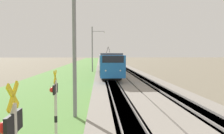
{
  "coord_description": "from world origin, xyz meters",
  "views": [
    {
      "loc": [
        -4.85,
        1.5,
        3.77
      ],
      "look_at": [
        21.1,
        0.0,
        2.14
      ],
      "focal_mm": 35.0,
      "sensor_mm": 36.0,
      "label": 1
    }
  ],
  "objects": [
    {
      "name": "ballast_main",
      "position": [
        50.0,
        0.0,
        0.15
      ],
      "size": [
        240.0,
        4.4,
        0.3
      ],
      "color": "gray",
      "rests_on": "ground"
    },
    {
      "name": "ballast_adjacent",
      "position": [
        50.0,
        -4.52,
        0.15
      ],
      "size": [
        240.0,
        4.4,
        0.3
      ],
      "color": "gray",
      "rests_on": "ground"
    },
    {
      "name": "passenger_train",
      "position": [
        39.03,
        0.0,
        2.28
      ],
      "size": [
        39.33,
        2.99,
        4.88
      ],
      "rotation": [
        0.0,
        0.0,
        3.14
      ],
      "color": "blue",
      "rests_on": "ground"
    },
    {
      "name": "track_adjacent",
      "position": [
        50.0,
        -4.52,
        0.16
      ],
      "size": [
        240.0,
        1.57,
        0.45
      ],
      "color": "#4C4238",
      "rests_on": "ground"
    },
    {
      "name": "catenary_mast_near",
      "position": [
        7.62,
        2.85,
        4.5
      ],
      "size": [
        0.22,
        2.56,
        8.71
      ],
      "color": "slate",
      "rests_on": "ground"
    },
    {
      "name": "catenary_mast_mid",
      "position": [
        38.49,
        2.85,
        4.65
      ],
      "size": [
        0.22,
        2.56,
        9.01
      ],
      "color": "slate",
      "rests_on": "ground"
    },
    {
      "name": "crossing_signal_aux",
      "position": [
        3.51,
        3.2,
        1.9
      ],
      "size": [
        0.7,
        0.23,
        3.13
      ],
      "rotation": [
        0.0,
        0.0,
        1.57
      ],
      "color": "beige",
      "rests_on": "ground"
    },
    {
      "name": "track_main",
      "position": [
        50.0,
        0.0,
        0.16
      ],
      "size": [
        240.0,
        1.57,
        0.45
      ],
      "color": "#4C4238",
      "rests_on": "ground"
    },
    {
      "name": "grass_verge",
      "position": [
        50.0,
        6.84,
        0.06
      ],
      "size": [
        240.0,
        10.56,
        0.12
      ],
      "color": "#5B8E42",
      "rests_on": "ground"
    }
  ]
}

